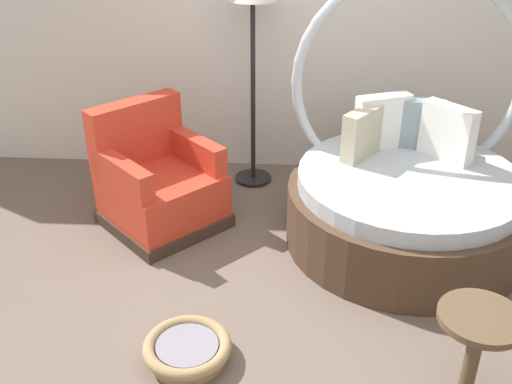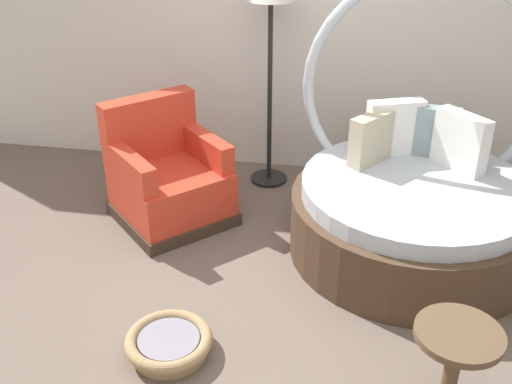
% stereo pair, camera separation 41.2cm
% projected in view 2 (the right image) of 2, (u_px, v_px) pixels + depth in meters
% --- Properties ---
extents(ground_plane, '(8.00, 8.00, 0.02)m').
position_uv_depth(ground_plane, '(265.00, 315.00, 3.86)').
color(ground_plane, '#66564C').
extents(back_wall, '(8.00, 0.12, 2.65)m').
position_uv_depth(back_wall, '(308.00, 23.00, 5.11)').
color(back_wall, silver).
rests_on(back_wall, ground_plane).
extents(round_daybed, '(1.74, 1.74, 1.94)m').
position_uv_depth(round_daybed, '(413.00, 200.00, 4.35)').
color(round_daybed, '#473323').
rests_on(round_daybed, ground_plane).
extents(red_armchair, '(1.13, 1.13, 0.94)m').
position_uv_depth(red_armchair, '(167.00, 180.00, 4.76)').
color(red_armchair, '#38281E').
rests_on(red_armchair, ground_plane).
extents(pet_basket, '(0.51, 0.51, 0.13)m').
position_uv_depth(pet_basket, '(169.00, 343.00, 3.52)').
color(pet_basket, '#9E7F56').
rests_on(pet_basket, ground_plane).
extents(side_table, '(0.44, 0.44, 0.52)m').
position_uv_depth(side_table, '(457.00, 346.00, 3.00)').
color(side_table, brown).
rests_on(side_table, ground_plane).
extents(floor_lamp, '(0.40, 0.40, 1.82)m').
position_uv_depth(floor_lamp, '(271.00, 6.00, 4.72)').
color(floor_lamp, black).
rests_on(floor_lamp, ground_plane).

